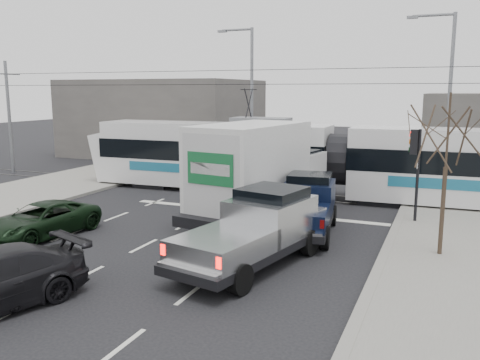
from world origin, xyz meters
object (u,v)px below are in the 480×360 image
at_px(bare_tree, 448,138).
at_px(street_lamp_far, 249,92).
at_px(street_lamp_near, 446,92).
at_px(tram, 339,161).
at_px(traffic_signal, 415,155).
at_px(box_truck, 258,173).
at_px(navy_pickup, 307,205).
at_px(green_car, 41,220).
at_px(silver_pickup, 258,228).

distance_m(bare_tree, street_lamp_far, 17.97).
xyz_separation_m(street_lamp_near, tram, (-4.53, -3.86, -3.25)).
relative_size(traffic_signal, box_truck, 0.44).
distance_m(street_lamp_far, box_truck, 12.62).
relative_size(traffic_signal, navy_pickup, 0.69).
distance_m(bare_tree, traffic_signal, 4.28).
height_order(street_lamp_far, green_car, street_lamp_far).
relative_size(traffic_signal, tram, 0.14).
bearing_deg(green_car, box_truck, 45.94).
height_order(tram, navy_pickup, tram).
xyz_separation_m(tram, silver_pickup, (-0.30, -10.23, -0.76)).
bearing_deg(navy_pickup, bare_tree, -23.19).
bearing_deg(tram, street_lamp_near, 38.62).
bearing_deg(tram, street_lamp_far, 138.08).
height_order(street_lamp_near, silver_pickup, street_lamp_near).
xyz_separation_m(bare_tree, silver_pickup, (-5.12, -2.59, -2.69)).
bearing_deg(bare_tree, street_lamp_near, 91.42).
distance_m(street_lamp_far, silver_pickup, 17.88).
xyz_separation_m(street_lamp_far, tram, (6.97, -5.86, -3.25)).
relative_size(bare_tree, traffic_signal, 1.39).
height_order(street_lamp_far, box_truck, street_lamp_far).
height_order(street_lamp_near, street_lamp_far, same).
bearing_deg(street_lamp_near, traffic_signal, -96.41).
bearing_deg(street_lamp_far, street_lamp_near, -9.87).
xyz_separation_m(traffic_signal, navy_pickup, (-3.51, -2.73, -1.70)).
distance_m(silver_pickup, green_car, 8.22).
distance_m(tram, box_truck, 5.76).
relative_size(bare_tree, tram, 0.19).
xyz_separation_m(silver_pickup, box_truck, (-1.83, 4.88, 0.85)).
relative_size(street_lamp_near, tram, 0.35).
bearing_deg(traffic_signal, navy_pickup, -142.17).
distance_m(traffic_signal, box_truck, 6.12).
xyz_separation_m(traffic_signal, silver_pickup, (-3.99, -6.59, -1.64)).
relative_size(street_lamp_near, green_car, 2.06).
distance_m(bare_tree, silver_pickup, 6.34).
distance_m(bare_tree, navy_pickup, 5.55).
xyz_separation_m(bare_tree, street_lamp_near, (-0.29, 11.50, 1.32)).
distance_m(tram, navy_pickup, 6.42).
xyz_separation_m(bare_tree, navy_pickup, (-4.64, 1.27, -2.75)).
bearing_deg(green_car, street_lamp_far, 91.31).
distance_m(bare_tree, tram, 9.23).
height_order(street_lamp_near, green_car, street_lamp_near).
bearing_deg(bare_tree, traffic_signal, 105.76).
bearing_deg(bare_tree, street_lamp_far, 131.12).
height_order(bare_tree, street_lamp_far, street_lamp_far).
xyz_separation_m(bare_tree, green_car, (-13.32, -2.93, -3.18)).
bearing_deg(tram, silver_pickup, -93.49).
bearing_deg(navy_pickup, silver_pickup, -104.92).
relative_size(tram, box_truck, 3.14).
distance_m(traffic_signal, green_car, 14.18).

